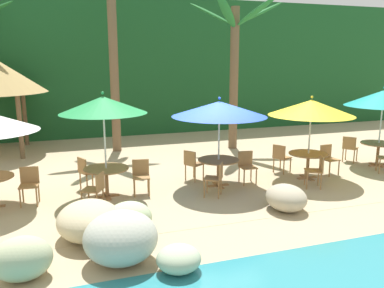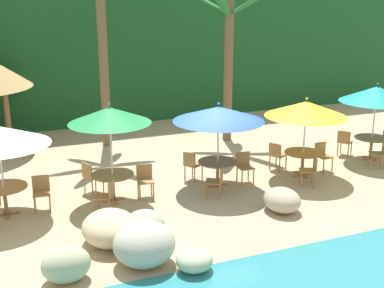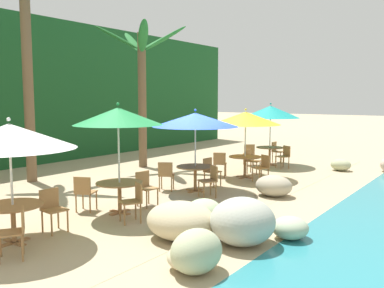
{
  "view_description": "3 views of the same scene",
  "coord_description": "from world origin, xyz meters",
  "px_view_note": "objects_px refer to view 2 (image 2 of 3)",
  "views": [
    {
      "loc": [
        -3.77,
        -9.7,
        3.35
      ],
      "look_at": [
        -0.48,
        -0.05,
        1.18
      ],
      "focal_mm": 37.36,
      "sensor_mm": 36.0,
      "label": 1
    },
    {
      "loc": [
        -5.35,
        -12.04,
        5.13
      ],
      "look_at": [
        -0.55,
        -0.2,
        1.33
      ],
      "focal_mm": 46.69,
      "sensor_mm": 36.0,
      "label": 2
    },
    {
      "loc": [
        -9.52,
        -7.13,
        2.7
      ],
      "look_at": [
        0.36,
        0.03,
        1.36
      ],
      "focal_mm": 39.04,
      "sensor_mm": 36.0,
      "label": 3
    }
  ],
  "objects_px": {
    "chair_blue_inland": "(192,164)",
    "palm_tree_second": "(101,18)",
    "dining_table_white": "(4,191)",
    "chair_teal_left": "(380,152)",
    "chair_green_inland": "(91,175)",
    "chair_blue_left": "(217,180)",
    "dining_table_yellow": "(303,156)",
    "dining_table_blue": "(218,166)",
    "chair_yellow_seaward": "(322,154)",
    "dining_table_teal": "(372,141)",
    "chair_teal_inland": "(344,141)",
    "chair_yellow_left": "(311,169)",
    "chair_green_left": "(107,195)",
    "chair_white_seaward": "(41,190)",
    "palm_tree_third": "(230,41)",
    "chair_yellow_inland": "(277,154)",
    "chair_blue_seaward": "(244,165)",
    "umbrella_teal": "(377,94)",
    "dining_table_green": "(113,178)",
    "umbrella_blue": "(218,114)",
    "umbrella_green": "(110,115)",
    "chair_green_seaward": "(145,178)",
    "umbrella_yellow": "(306,109)"
  },
  "relations": [
    {
      "from": "chair_blue_inland",
      "to": "palm_tree_second",
      "type": "xyz_separation_m",
      "value": [
        -1.46,
        4.49,
        3.9
      ]
    },
    {
      "from": "dining_table_white",
      "to": "chair_teal_left",
      "type": "distance_m",
      "value": 10.89
    },
    {
      "from": "chair_green_inland",
      "to": "chair_blue_left",
      "type": "height_order",
      "value": "same"
    },
    {
      "from": "dining_table_white",
      "to": "dining_table_yellow",
      "type": "distance_m",
      "value": 8.27
    },
    {
      "from": "dining_table_blue",
      "to": "chair_blue_left",
      "type": "bearing_deg",
      "value": -115.78
    },
    {
      "from": "dining_table_white",
      "to": "chair_yellow_seaward",
      "type": "xyz_separation_m",
      "value": [
        9.09,
        -0.17,
        -0.1
      ]
    },
    {
      "from": "dining_table_yellow",
      "to": "dining_table_teal",
      "type": "relative_size",
      "value": 1.0
    },
    {
      "from": "chair_teal_inland",
      "to": "chair_green_inland",
      "type": "bearing_deg",
      "value": -179.09
    },
    {
      "from": "chair_yellow_left",
      "to": "chair_green_left",
      "type": "bearing_deg",
      "value": 177.2
    },
    {
      "from": "chair_white_seaward",
      "to": "palm_tree_third",
      "type": "distance_m",
      "value": 8.7
    },
    {
      "from": "chair_yellow_left",
      "to": "palm_tree_second",
      "type": "relative_size",
      "value": 0.13
    },
    {
      "from": "chair_yellow_inland",
      "to": "palm_tree_second",
      "type": "distance_m",
      "value": 7.36
    },
    {
      "from": "chair_blue_left",
      "to": "chair_teal_left",
      "type": "relative_size",
      "value": 1.0
    },
    {
      "from": "chair_blue_seaward",
      "to": "chair_yellow_seaward",
      "type": "height_order",
      "value": "same"
    },
    {
      "from": "chair_yellow_inland",
      "to": "umbrella_teal",
      "type": "distance_m",
      "value": 3.8
    },
    {
      "from": "dining_table_green",
      "to": "umbrella_teal",
      "type": "xyz_separation_m",
      "value": [
        8.59,
        0.23,
        1.55
      ]
    },
    {
      "from": "umbrella_blue",
      "to": "umbrella_teal",
      "type": "distance_m",
      "value": 5.66
    },
    {
      "from": "umbrella_green",
      "to": "chair_yellow_seaward",
      "type": "bearing_deg",
      "value": -0.56
    },
    {
      "from": "chair_green_left",
      "to": "chair_blue_left",
      "type": "bearing_deg",
      "value": -1.5
    },
    {
      "from": "chair_teal_left",
      "to": "dining_table_yellow",
      "type": "bearing_deg",
      "value": 173.67
    },
    {
      "from": "chair_yellow_left",
      "to": "chair_teal_inland",
      "type": "relative_size",
      "value": 1.0
    },
    {
      "from": "chair_green_seaward",
      "to": "chair_green_left",
      "type": "distance_m",
      "value": 1.4
    },
    {
      "from": "umbrella_yellow",
      "to": "palm_tree_second",
      "type": "xyz_separation_m",
      "value": [
        -4.65,
        5.34,
        2.38
      ]
    },
    {
      "from": "chair_green_inland",
      "to": "chair_yellow_left",
      "type": "xyz_separation_m",
      "value": [
        5.78,
        -1.8,
        0.0
      ]
    },
    {
      "from": "chair_blue_seaward",
      "to": "chair_teal_left",
      "type": "relative_size",
      "value": 1.0
    },
    {
      "from": "umbrella_blue",
      "to": "chair_blue_inland",
      "type": "bearing_deg",
      "value": 126.04
    },
    {
      "from": "dining_table_white",
      "to": "chair_yellow_left",
      "type": "bearing_deg",
      "value": -8.34
    },
    {
      "from": "umbrella_blue",
      "to": "chair_teal_inland",
      "type": "distance_m",
      "value": 5.41
    },
    {
      "from": "dining_table_white",
      "to": "chair_blue_inland",
      "type": "distance_m",
      "value": 5.09
    },
    {
      "from": "chair_green_seaward",
      "to": "chair_blue_seaward",
      "type": "height_order",
      "value": "same"
    },
    {
      "from": "dining_table_teal",
      "to": "chair_teal_left",
      "type": "bearing_deg",
      "value": -114.03
    },
    {
      "from": "dining_table_white",
      "to": "dining_table_yellow",
      "type": "xyz_separation_m",
      "value": [
        8.26,
        -0.36,
        0.0
      ]
    },
    {
      "from": "dining_table_white",
      "to": "dining_table_blue",
      "type": "distance_m",
      "value": 5.57
    },
    {
      "from": "chair_blue_inland",
      "to": "chair_teal_inland",
      "type": "height_order",
      "value": "same"
    },
    {
      "from": "umbrella_blue",
      "to": "chair_yellow_seaward",
      "type": "distance_m",
      "value": 3.86
    },
    {
      "from": "dining_table_white",
      "to": "dining_table_blue",
      "type": "bearing_deg",
      "value": -2.03
    },
    {
      "from": "dining_table_white",
      "to": "umbrella_yellow",
      "type": "relative_size",
      "value": 0.46
    },
    {
      "from": "umbrella_yellow",
      "to": "chair_yellow_seaward",
      "type": "bearing_deg",
      "value": 13.24
    },
    {
      "from": "dining_table_blue",
      "to": "chair_yellow_left",
      "type": "relative_size",
      "value": 1.26
    },
    {
      "from": "chair_green_left",
      "to": "chair_teal_inland",
      "type": "relative_size",
      "value": 1.0
    },
    {
      "from": "dining_table_yellow",
      "to": "dining_table_white",
      "type": "bearing_deg",
      "value": 177.49
    },
    {
      "from": "chair_yellow_seaward",
      "to": "chair_yellow_left",
      "type": "height_order",
      "value": "same"
    },
    {
      "from": "dining_table_yellow",
      "to": "chair_yellow_seaward",
      "type": "bearing_deg",
      "value": 13.24
    },
    {
      "from": "chair_green_inland",
      "to": "umbrella_teal",
      "type": "height_order",
      "value": "umbrella_teal"
    },
    {
      "from": "umbrella_green",
      "to": "chair_blue_seaward",
      "type": "relative_size",
      "value": 3.0
    },
    {
      "from": "dining_table_white",
      "to": "dining_table_blue",
      "type": "height_order",
      "value": "same"
    },
    {
      "from": "chair_yellow_inland",
      "to": "chair_teal_left",
      "type": "xyz_separation_m",
      "value": [
        3.06,
        -1.02,
        0.0
      ]
    },
    {
      "from": "chair_teal_left",
      "to": "chair_yellow_seaward",
      "type": "bearing_deg",
      "value": 164.76
    },
    {
      "from": "dining_table_green",
      "to": "chair_blue_seaward",
      "type": "relative_size",
      "value": 1.26
    },
    {
      "from": "chair_blue_inland",
      "to": "dining_table_teal",
      "type": "height_order",
      "value": "chair_blue_inland"
    }
  ]
}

